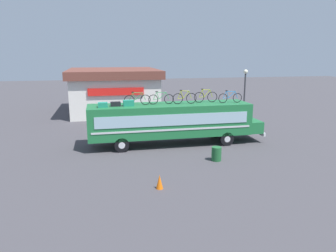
# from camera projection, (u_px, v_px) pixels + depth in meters

# --- Properties ---
(ground_plane) EXTENTS (120.00, 120.00, 0.00)m
(ground_plane) POSITION_uv_depth(u_px,v_px,m) (170.00, 144.00, 22.52)
(ground_plane) COLOR #423F44
(bus) EXTENTS (12.26, 2.67, 2.86)m
(bus) POSITION_uv_depth(u_px,v_px,m) (173.00, 120.00, 22.17)
(bus) COLOR #1E6B38
(bus) RESTS_ON ground
(luggage_bag_1) EXTENTS (0.62, 0.51, 0.31)m
(luggage_bag_1) POSITION_uv_depth(u_px,v_px,m) (103.00, 105.00, 20.58)
(luggage_bag_1) COLOR #1E7F66
(luggage_bag_1) RESTS_ON bus
(luggage_bag_2) EXTENTS (0.66, 0.38, 0.29)m
(luggage_bag_2) POSITION_uv_depth(u_px,v_px,m) (116.00, 104.00, 20.97)
(luggage_bag_2) COLOR black
(luggage_bag_2) RESTS_ON bus
(luggage_bag_3) EXTENTS (0.70, 0.43, 0.39)m
(luggage_bag_3) POSITION_uv_depth(u_px,v_px,m) (129.00, 103.00, 21.03)
(luggage_bag_3) COLOR #1E7F66
(luggage_bag_3) RESTS_ON bus
(rooftop_bicycle_1) EXTENTS (1.78, 0.44, 0.92)m
(rooftop_bicycle_1) POSITION_uv_depth(u_px,v_px,m) (137.00, 99.00, 21.38)
(rooftop_bicycle_1) COLOR black
(rooftop_bicycle_1) RESTS_ON bus
(rooftop_bicycle_2) EXTENTS (1.77, 0.44, 0.89)m
(rooftop_bicycle_2) POSITION_uv_depth(u_px,v_px,m) (161.00, 99.00, 21.79)
(rooftop_bicycle_2) COLOR black
(rooftop_bicycle_2) RESTS_ON bus
(rooftop_bicycle_3) EXTENTS (1.70, 0.44, 0.97)m
(rooftop_bicycle_3) POSITION_uv_depth(u_px,v_px,m) (185.00, 98.00, 21.93)
(rooftop_bicycle_3) COLOR black
(rooftop_bicycle_3) RESTS_ON bus
(rooftop_bicycle_4) EXTENTS (1.72, 0.44, 0.98)m
(rooftop_bicycle_4) POSITION_uv_depth(u_px,v_px,m) (206.00, 97.00, 22.58)
(rooftop_bicycle_4) COLOR black
(rooftop_bicycle_4) RESTS_ON bus
(rooftop_bicycle_5) EXTENTS (1.75, 0.44, 0.89)m
(rooftop_bicycle_5) POSITION_uv_depth(u_px,v_px,m) (230.00, 97.00, 22.43)
(rooftop_bicycle_5) COLOR black
(rooftop_bicycle_5) RESTS_ON bus
(roadside_building) EXTENTS (9.44, 10.38, 4.62)m
(roadside_building) POSITION_uv_depth(u_px,v_px,m) (114.00, 90.00, 34.84)
(roadside_building) COLOR silver
(roadside_building) RESTS_ON ground
(trash_bin) EXTENTS (0.58, 0.58, 0.84)m
(trash_bin) POSITION_uv_depth(u_px,v_px,m) (216.00, 154.00, 18.96)
(trash_bin) COLOR #1E592D
(trash_bin) RESTS_ON ground
(traffic_cone) EXTENTS (0.33, 0.33, 0.69)m
(traffic_cone) POSITION_uv_depth(u_px,v_px,m) (160.00, 182.00, 15.00)
(traffic_cone) COLOR orange
(traffic_cone) RESTS_ON ground
(street_lamp) EXTENTS (0.39, 0.39, 4.88)m
(street_lamp) POSITION_uv_depth(u_px,v_px,m) (245.00, 88.00, 28.72)
(street_lamp) COLOR #38383D
(street_lamp) RESTS_ON ground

